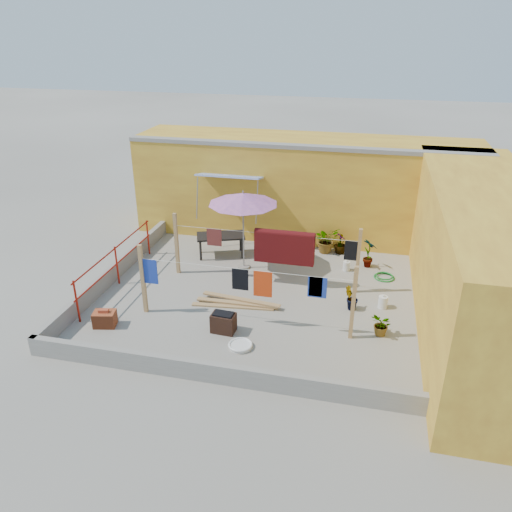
% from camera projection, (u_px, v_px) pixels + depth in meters
% --- Properties ---
extents(ground, '(80.00, 80.00, 0.00)m').
position_uv_depth(ground, '(257.00, 296.00, 13.10)').
color(ground, '#9E998E').
rests_on(ground, ground).
extents(wall_back, '(11.00, 3.27, 3.21)m').
position_uv_depth(wall_back, '(304.00, 187.00, 16.46)').
color(wall_back, gold).
rests_on(wall_back, ground).
extents(wall_right, '(2.40, 9.00, 3.20)m').
position_uv_depth(wall_right, '(479.00, 260.00, 11.35)').
color(wall_right, gold).
rests_on(wall_right, ground).
extents(parapet_front, '(8.30, 0.16, 0.44)m').
position_uv_depth(parapet_front, '(216.00, 373.00, 9.85)').
color(parapet_front, gray).
rests_on(parapet_front, ground).
extents(parapet_left, '(0.16, 7.30, 0.44)m').
position_uv_depth(parapet_left, '(114.00, 272.00, 13.85)').
color(parapet_left, gray).
rests_on(parapet_left, ground).
extents(red_railing, '(0.05, 4.20, 1.10)m').
position_uv_depth(red_railing, '(116.00, 260.00, 13.42)').
color(red_railing, '#A01C10').
rests_on(red_railing, ground).
extents(clothesline_rig, '(5.09, 2.35, 1.80)m').
position_uv_depth(clothesline_rig, '(278.00, 253.00, 13.01)').
color(clothesline_rig, tan).
rests_on(clothesline_rig, ground).
extents(patio_umbrella, '(2.28, 2.28, 2.34)m').
position_uv_depth(patio_umbrella, '(243.00, 199.00, 13.73)').
color(patio_umbrella, gray).
rests_on(patio_umbrella, ground).
extents(outdoor_table, '(1.60, 1.17, 0.67)m').
position_uv_depth(outdoor_table, '(221.00, 237.00, 15.14)').
color(outdoor_table, black).
rests_on(outdoor_table, ground).
extents(brick_stack, '(0.57, 0.47, 0.44)m').
position_uv_depth(brick_stack, '(105.00, 319.00, 11.71)').
color(brick_stack, '#9F4624').
rests_on(brick_stack, ground).
extents(lumber_pile, '(2.24, 0.62, 0.14)m').
position_uv_depth(lumber_pile, '(237.00, 303.00, 12.62)').
color(lumber_pile, tan).
rests_on(lumber_pile, ground).
extents(brazier, '(0.57, 0.40, 0.49)m').
position_uv_depth(brazier, '(223.00, 322.00, 11.48)').
color(brazier, black).
rests_on(brazier, ground).
extents(white_basin, '(0.55, 0.55, 0.09)m').
position_uv_depth(white_basin, '(240.00, 345.00, 10.98)').
color(white_basin, silver).
rests_on(white_basin, ground).
extents(water_jug_a, '(0.23, 0.23, 0.36)m').
position_uv_depth(water_jug_a, '(383.00, 302.00, 12.48)').
color(water_jug_a, silver).
rests_on(water_jug_a, ground).
extents(water_jug_b, '(0.20, 0.20, 0.32)m').
position_uv_depth(water_jug_b, '(346.00, 266.00, 14.38)').
color(water_jug_b, silver).
rests_on(water_jug_b, ground).
extents(green_hose, '(0.58, 0.58, 0.08)m').
position_uv_depth(green_hose, '(384.00, 277.00, 14.00)').
color(green_hose, '#197229').
rests_on(green_hose, ground).
extents(plant_back_a, '(0.97, 0.96, 0.82)m').
position_uv_depth(plant_back_a, '(326.00, 240.00, 15.45)').
color(plant_back_a, '#175119').
rests_on(plant_back_a, ground).
extents(plant_back_b, '(0.48, 0.48, 0.66)m').
position_uv_depth(plant_back_b, '(340.00, 243.00, 15.39)').
color(plant_back_b, '#175119').
rests_on(plant_back_b, ground).
extents(plant_right_a, '(0.56, 0.57, 0.91)m').
position_uv_depth(plant_right_a, '(369.00, 253.00, 14.46)').
color(plant_right_a, '#175119').
rests_on(plant_right_a, ground).
extents(plant_right_b, '(0.45, 0.44, 0.64)m').
position_uv_depth(plant_right_b, '(351.00, 298.00, 12.33)').
color(plant_right_b, '#175119').
rests_on(plant_right_b, ground).
extents(plant_right_c, '(0.58, 0.61, 0.54)m').
position_uv_depth(plant_right_c, '(382.00, 325.00, 11.31)').
color(plant_right_c, '#175119').
rests_on(plant_right_c, ground).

